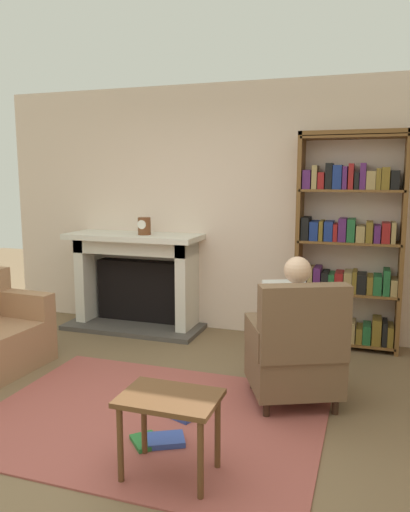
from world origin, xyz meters
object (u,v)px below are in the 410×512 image
at_px(armchair_reading, 296,351).
at_px(side_table, 170,409).
at_px(fireplace, 137,277).
at_px(seated_reader, 292,322).
at_px(bookshelf, 348,247).
at_px(mantel_clock, 144,226).

bearing_deg(armchair_reading, side_table, 39.89).
xyz_separation_m(fireplace, side_table, (1.48, -2.60, -0.16)).
bearing_deg(side_table, seated_reader, 68.19).
relative_size(bookshelf, seated_reader, 1.88).
xyz_separation_m(seated_reader, side_table, (-0.50, -1.24, -0.21)).
bearing_deg(seated_reader, mantel_clock, -58.84).
xyz_separation_m(mantel_clock, side_table, (1.33, -2.49, -0.77)).
relative_size(armchair_reading, seated_reader, 0.85).
height_order(armchair_reading, seated_reader, seated_reader).
relative_size(fireplace, armchair_reading, 1.60).
height_order(fireplace, seated_reader, seated_reader).
bearing_deg(seated_reader, fireplace, -58.86).
relative_size(fireplace, bookshelf, 0.72).
xyz_separation_m(mantel_clock, bookshelf, (2.15, 0.14, -0.15)).
bearing_deg(mantel_clock, fireplace, 145.35).
distance_m(mantel_clock, seated_reader, 2.28).
bearing_deg(bookshelf, armchair_reading, -100.49).
distance_m(fireplace, armchair_reading, 2.50).
relative_size(mantel_clock, armchair_reading, 0.20).
height_order(seated_reader, side_table, seated_reader).
relative_size(mantel_clock, seated_reader, 0.17).
height_order(mantel_clock, bookshelf, bookshelf).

